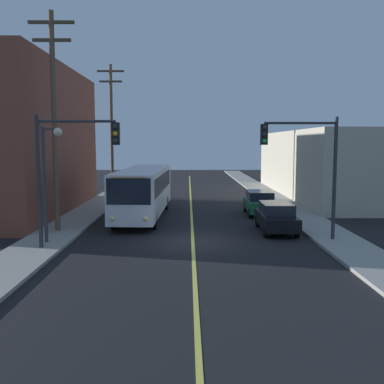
{
  "coord_description": "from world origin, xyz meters",
  "views": [
    {
      "loc": [
        -0.24,
        -21.95,
        4.89
      ],
      "look_at": [
        0.0,
        4.54,
        2.0
      ],
      "focal_mm": 42.14,
      "sensor_mm": 36.0,
      "label": 1
    }
  ],
  "objects_px": {
    "traffic_signal_left_corner": "(72,156)",
    "utility_pole_near": "(54,113)",
    "traffic_signal_right_corner": "(304,155)",
    "street_lamp_left": "(49,167)",
    "utility_pole_mid": "(112,125)",
    "parked_car_black": "(276,217)",
    "city_bus": "(144,190)",
    "parked_car_green": "(259,202)"
  },
  "relations": [
    {
      "from": "traffic_signal_left_corner",
      "to": "utility_pole_near",
      "type": "bearing_deg",
      "value": 115.52
    },
    {
      "from": "traffic_signal_right_corner",
      "to": "street_lamp_left",
      "type": "xyz_separation_m",
      "value": [
        -12.24,
        -0.57,
        -0.56
      ]
    },
    {
      "from": "utility_pole_mid",
      "to": "traffic_signal_left_corner",
      "type": "distance_m",
      "value": 20.91
    },
    {
      "from": "parked_car_black",
      "to": "traffic_signal_right_corner",
      "type": "height_order",
      "value": "traffic_signal_right_corner"
    },
    {
      "from": "parked_car_black",
      "to": "street_lamp_left",
      "type": "xyz_separation_m",
      "value": [
        -11.45,
        -3.1,
        2.9
      ]
    },
    {
      "from": "parked_car_black",
      "to": "street_lamp_left",
      "type": "bearing_deg",
      "value": -164.84
    },
    {
      "from": "city_bus",
      "to": "parked_car_green",
      "type": "bearing_deg",
      "value": 7.55
    },
    {
      "from": "parked_car_green",
      "to": "street_lamp_left",
      "type": "bearing_deg",
      "value": -141.31
    },
    {
      "from": "traffic_signal_left_corner",
      "to": "traffic_signal_right_corner",
      "type": "bearing_deg",
      "value": 8.89
    },
    {
      "from": "city_bus",
      "to": "street_lamp_left",
      "type": "xyz_separation_m",
      "value": [
        -3.69,
        -8.17,
        1.92
      ]
    },
    {
      "from": "traffic_signal_right_corner",
      "to": "parked_car_black",
      "type": "bearing_deg",
      "value": 107.35
    },
    {
      "from": "parked_car_black",
      "to": "traffic_signal_left_corner",
      "type": "distance_m",
      "value": 11.42
    },
    {
      "from": "traffic_signal_left_corner",
      "to": "parked_car_black",
      "type": "bearing_deg",
      "value": 22.85
    },
    {
      "from": "street_lamp_left",
      "to": "utility_pole_mid",
      "type": "bearing_deg",
      "value": 90.83
    },
    {
      "from": "traffic_signal_right_corner",
      "to": "utility_pole_mid",
      "type": "bearing_deg",
      "value": 123.34
    },
    {
      "from": "utility_pole_mid",
      "to": "street_lamp_left",
      "type": "relative_size",
      "value": 2.12
    },
    {
      "from": "utility_pole_near",
      "to": "traffic_signal_left_corner",
      "type": "distance_m",
      "value": 4.98
    },
    {
      "from": "parked_car_black",
      "to": "utility_pole_mid",
      "type": "bearing_deg",
      "value": 125.41
    },
    {
      "from": "parked_car_black",
      "to": "parked_car_green",
      "type": "xyz_separation_m",
      "value": [
        0.05,
        6.1,
        0.0
      ]
    },
    {
      "from": "city_bus",
      "to": "traffic_signal_right_corner",
      "type": "distance_m",
      "value": 11.71
    },
    {
      "from": "city_bus",
      "to": "utility_pole_near",
      "type": "distance_m",
      "value": 8.18
    },
    {
      "from": "parked_car_green",
      "to": "traffic_signal_left_corner",
      "type": "xyz_separation_m",
      "value": [
        -10.08,
        -10.33,
        3.46
      ]
    },
    {
      "from": "city_bus",
      "to": "parked_car_black",
      "type": "distance_m",
      "value": 9.32
    },
    {
      "from": "parked_car_green",
      "to": "parked_car_black",
      "type": "bearing_deg",
      "value": -90.44
    },
    {
      "from": "utility_pole_near",
      "to": "utility_pole_mid",
      "type": "relative_size",
      "value": 0.99
    },
    {
      "from": "parked_car_black",
      "to": "street_lamp_left",
      "type": "distance_m",
      "value": 12.21
    },
    {
      "from": "utility_pole_mid",
      "to": "parked_car_green",
      "type": "bearing_deg",
      "value": -41.44
    },
    {
      "from": "parked_car_green",
      "to": "city_bus",
      "type": "bearing_deg",
      "value": -172.45
    },
    {
      "from": "utility_pole_near",
      "to": "traffic_signal_left_corner",
      "type": "bearing_deg",
      "value": -64.48
    },
    {
      "from": "city_bus",
      "to": "utility_pole_mid",
      "type": "height_order",
      "value": "utility_pole_mid"
    },
    {
      "from": "city_bus",
      "to": "utility_pole_near",
      "type": "relative_size",
      "value": 1.06
    },
    {
      "from": "city_bus",
      "to": "traffic_signal_right_corner",
      "type": "relative_size",
      "value": 2.04
    },
    {
      "from": "street_lamp_left",
      "to": "traffic_signal_right_corner",
      "type": "bearing_deg",
      "value": 2.66
    },
    {
      "from": "city_bus",
      "to": "parked_car_green",
      "type": "distance_m",
      "value": 7.93
    },
    {
      "from": "city_bus",
      "to": "street_lamp_left",
      "type": "distance_m",
      "value": 9.17
    },
    {
      "from": "parked_car_green",
      "to": "utility_pole_near",
      "type": "height_order",
      "value": "utility_pole_near"
    },
    {
      "from": "city_bus",
      "to": "parked_car_green",
      "type": "relative_size",
      "value": 2.76
    },
    {
      "from": "parked_car_black",
      "to": "traffic_signal_left_corner",
      "type": "height_order",
      "value": "traffic_signal_left_corner"
    },
    {
      "from": "utility_pole_near",
      "to": "traffic_signal_right_corner",
      "type": "xyz_separation_m",
      "value": [
        12.76,
        -2.36,
        -2.16
      ]
    },
    {
      "from": "utility_pole_mid",
      "to": "traffic_signal_right_corner",
      "type": "height_order",
      "value": "utility_pole_mid"
    },
    {
      "from": "city_bus",
      "to": "traffic_signal_left_corner",
      "type": "relative_size",
      "value": 2.04
    },
    {
      "from": "city_bus",
      "to": "parked_car_black",
      "type": "relative_size",
      "value": 2.77
    }
  ]
}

